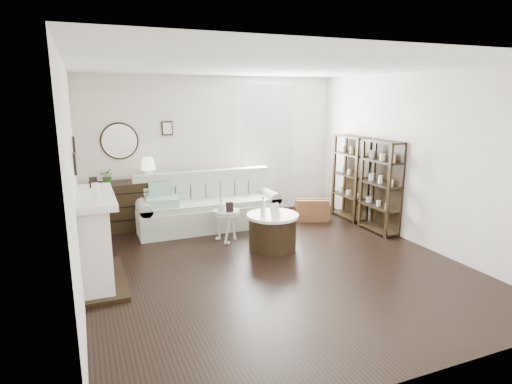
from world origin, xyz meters
name	(u,v)px	position (x,y,z in m)	size (l,w,h in m)	color
room	(250,134)	(0.73, 2.70, 1.60)	(5.50, 5.50, 5.50)	black
fireplace	(96,242)	(-2.32, 0.30, 0.54)	(0.50, 1.40, 1.84)	white
shelf_unit_far	(350,178)	(2.33, 1.55, 0.80)	(0.30, 0.80, 1.60)	black
shelf_unit_near	(381,187)	(2.33, 0.65, 0.80)	(0.30, 0.80, 1.60)	black
sofa	(208,209)	(-0.35, 2.08, 0.33)	(2.54, 0.88, 0.99)	#9BA694
quilt	(163,201)	(-1.18, 1.95, 0.58)	(0.55, 0.45, 0.14)	#289375
suitcase	(312,210)	(1.57, 1.65, 0.21)	(0.62, 0.21, 0.42)	brown
dresser	(129,205)	(-1.69, 2.47, 0.43)	(1.29, 0.55, 0.86)	black
table_lamp	(148,169)	(-1.31, 2.47, 1.06)	(0.26, 0.26, 0.41)	#F3E7CC
potted_plant	(108,176)	(-2.01, 2.42, 0.99)	(0.24, 0.21, 0.27)	#205718
drum_table	(273,231)	(0.25, 0.57, 0.28)	(0.80, 0.80, 0.56)	black
pedestal_table	(226,213)	(-0.30, 1.17, 0.48)	(0.43, 0.43, 0.52)	silver
eiffel_drum	(276,207)	(0.34, 0.63, 0.64)	(0.10, 0.10, 0.17)	black
bottle_drum	(263,206)	(0.05, 0.48, 0.72)	(0.08, 0.08, 0.34)	silver
card_frame_drum	(275,211)	(0.20, 0.37, 0.67)	(0.17, 0.01, 0.22)	white
eiffel_ped	(231,204)	(-0.22, 1.20, 0.61)	(0.10, 0.10, 0.17)	black
flask_ped	(221,203)	(-0.38, 1.19, 0.65)	(0.14, 0.14, 0.25)	silver
card_frame_ped	(230,207)	(-0.28, 1.06, 0.60)	(0.12, 0.01, 0.16)	black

